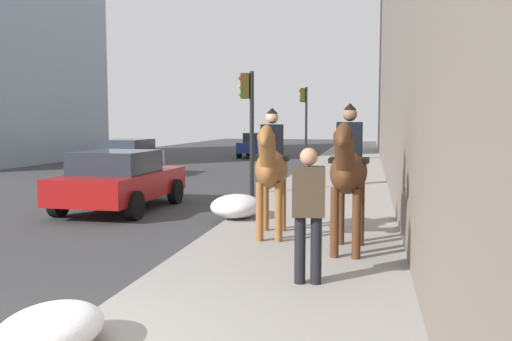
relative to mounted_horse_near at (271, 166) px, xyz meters
name	(u,v)px	position (x,y,z in m)	size (l,w,h in m)	color
mounted_horse_near	(271,166)	(0.00, 0.00, 0.00)	(2.15, 0.68, 2.26)	brown
mounted_horse_far	(348,170)	(-0.89, -1.36, 0.04)	(2.15, 0.63, 2.30)	#4C2B16
pedestrian_greeting	(308,206)	(-2.64, -0.94, -0.26)	(0.30, 0.43, 1.70)	black
car_near_lane	(258,144)	(22.64, 4.84, -0.61)	(4.22, 2.02, 1.44)	navy
car_mid_lane	(125,157)	(10.17, 7.53, -0.61)	(4.13, 2.02, 1.44)	silver
car_far_lane	(120,180)	(2.79, 4.20, -0.62)	(3.99, 2.10, 1.44)	maroon
traffic_light_near_curb	(249,113)	(5.63, 1.66, 1.01)	(0.20, 0.44, 3.51)	black
traffic_light_far_curb	(304,113)	(18.04, 1.56, 1.20)	(0.20, 0.44, 3.82)	black
snow_pile_near	(50,329)	(-5.11, 1.07, -1.05)	(1.12, 0.86, 0.39)	white
snow_pile_far	(236,206)	(1.77, 1.07, -1.00)	(1.38, 1.06, 0.48)	white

